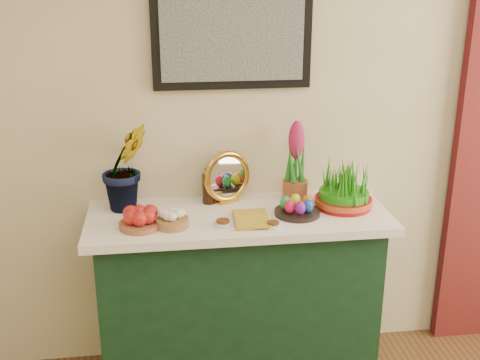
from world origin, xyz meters
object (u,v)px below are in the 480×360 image
sideboard (239,300)px  wheatgrass_sabzeh (344,188)px  mirror (227,177)px  book (234,219)px  hyacinth_green (125,153)px

sideboard → wheatgrass_sabzeh: size_ratio=4.75×
mirror → book: bearing=-89.8°
hyacinth_green → mirror: 0.50m
mirror → book: mirror is taller
hyacinth_green → book: hyacinth_green is taller
hyacinth_green → book: bearing=-52.9°
hyacinth_green → sideboard: bearing=-40.9°
hyacinth_green → book: 0.59m
book → wheatgrass_sabzeh: wheatgrass_sabzeh is taller
sideboard → hyacinth_green: bearing=166.2°
wheatgrass_sabzeh → mirror: bearing=164.4°
hyacinth_green → mirror: (0.48, 0.03, -0.15)m
hyacinth_green → wheatgrass_sabzeh: (1.01, -0.12, -0.18)m
wheatgrass_sabzeh → book: bearing=-168.2°
hyacinth_green → wheatgrass_sabzeh: 1.04m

